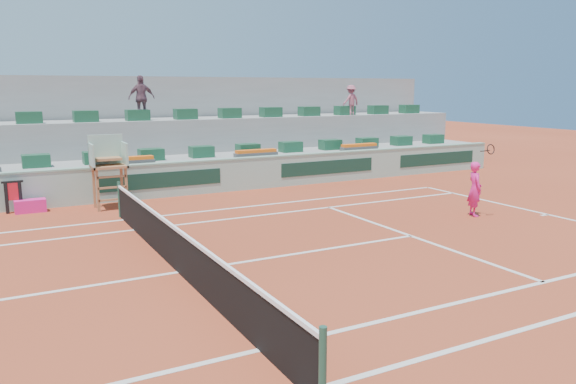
# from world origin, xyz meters

# --- Properties ---
(ground) EXTENTS (90.00, 90.00, 0.00)m
(ground) POSITION_xyz_m (0.00, 0.00, 0.00)
(ground) COLOR maroon
(ground) RESTS_ON ground
(seating_tier_lower) EXTENTS (36.00, 4.00, 1.20)m
(seating_tier_lower) POSITION_xyz_m (0.00, 10.70, 0.60)
(seating_tier_lower) COLOR #989896
(seating_tier_lower) RESTS_ON ground
(seating_tier_upper) EXTENTS (36.00, 2.40, 2.60)m
(seating_tier_upper) POSITION_xyz_m (0.00, 12.30, 1.30)
(seating_tier_upper) COLOR #989896
(seating_tier_upper) RESTS_ON ground
(stadium_back_wall) EXTENTS (36.00, 0.40, 4.40)m
(stadium_back_wall) POSITION_xyz_m (0.00, 13.90, 2.20)
(stadium_back_wall) COLOR #989896
(stadium_back_wall) RESTS_ON ground
(player_bag) EXTENTS (0.93, 0.41, 0.41)m
(player_bag) POSITION_xyz_m (-2.39, 7.96, 0.21)
(player_bag) COLOR #F72089
(player_bag) RESTS_ON ground
(spectator_mid) EXTENTS (1.07, 0.48, 1.81)m
(spectator_mid) POSITION_xyz_m (2.20, 11.72, 3.50)
(spectator_mid) COLOR #684553
(spectator_mid) RESTS_ON seating_tier_upper
(spectator_right) EXTENTS (1.00, 0.67, 1.44)m
(spectator_right) POSITION_xyz_m (12.21, 11.48, 3.32)
(spectator_right) COLOR #A45264
(spectator_right) RESTS_ON seating_tier_upper
(court_lines) EXTENTS (23.89, 11.09, 0.01)m
(court_lines) POSITION_xyz_m (0.00, 0.00, 0.01)
(court_lines) COLOR silver
(court_lines) RESTS_ON ground
(tennis_net) EXTENTS (0.10, 11.97, 1.10)m
(tennis_net) POSITION_xyz_m (0.00, 0.00, 0.53)
(tennis_net) COLOR black
(tennis_net) RESTS_ON ground
(advertising_hoarding) EXTENTS (36.00, 0.34, 1.26)m
(advertising_hoarding) POSITION_xyz_m (0.02, 8.50, 0.63)
(advertising_hoarding) COLOR #94BBA9
(advertising_hoarding) RESTS_ON ground
(umpire_chair) EXTENTS (1.10, 0.90, 2.40)m
(umpire_chair) POSITION_xyz_m (0.00, 7.50, 1.54)
(umpire_chair) COLOR #986039
(umpire_chair) RESTS_ON ground
(seat_row_lower) EXTENTS (32.90, 0.60, 0.44)m
(seat_row_lower) POSITION_xyz_m (0.00, 9.80, 1.42)
(seat_row_lower) COLOR #194B2F
(seat_row_lower) RESTS_ON seating_tier_lower
(seat_row_upper) EXTENTS (32.90, 0.60, 0.44)m
(seat_row_upper) POSITION_xyz_m (0.00, 11.70, 2.82)
(seat_row_upper) COLOR #194B2F
(seat_row_upper) RESTS_ON seating_tier_upper
(flower_planters) EXTENTS (26.80, 0.36, 0.28)m
(flower_planters) POSITION_xyz_m (-1.50, 9.00, 1.33)
(flower_planters) COLOR #4C4C4C
(flower_planters) RESTS_ON seating_tier_lower
(towel_rack) EXTENTS (0.63, 0.11, 1.03)m
(towel_rack) POSITION_xyz_m (-2.84, 8.10, 0.60)
(towel_rack) COLOR black
(towel_rack) RESTS_ON ground
(tennis_player) EXTENTS (0.60, 0.92, 2.28)m
(tennis_player) POSITION_xyz_m (9.71, 0.99, 0.85)
(tennis_player) COLOR #F72089
(tennis_player) RESTS_ON ground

